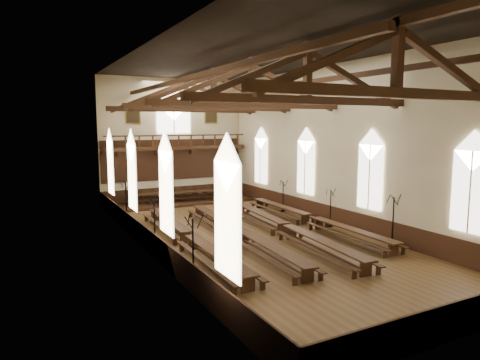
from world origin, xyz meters
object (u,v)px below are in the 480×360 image
object	(u,v)px
refectory_row_c	(287,227)
high_table	(182,193)
candelabrum_left_near	(193,263)
candelabrum_right_near	(393,231)
candelabrum_right_mid	(330,215)
dais	(182,203)
refectory_row_b	(239,231)
candelabrum_left_mid	(155,234)
candelabrum_right_far	(283,202)
candelabrum_left_far	(126,211)
refectory_row_a	(189,237)
refectory_row_d	(312,219)

from	to	relation	value
refectory_row_c	high_table	bearing A→B (deg)	98.07
candelabrum_left_near	candelabrum_right_near	world-z (taller)	candelabrum_left_near
candelabrum_right_near	candelabrum_right_mid	size ratio (longest dim) A/B	1.15
dais	high_table	xyz separation A→B (m)	(0.00, 0.00, 0.78)
refectory_row_b	candelabrum_left_near	bearing A→B (deg)	-133.96
high_table	candelabrum_left_mid	distance (m)	12.64
candelabrum_left_near	candelabrum_right_far	distance (m)	15.17
candelabrum_right_mid	candelabrum_right_near	bearing A→B (deg)	-90.00
candelabrum_left_far	candelabrum_right_mid	distance (m)	12.81
dais	candelabrum_right_far	bearing A→B (deg)	-48.66
candelabrum_left_mid	candelabrum_right_far	xyz separation A→B (m)	(11.10, 5.09, -0.13)
refectory_row_a	high_table	bearing A→B (deg)	71.55
candelabrum_left_mid	candelabrum_right_far	distance (m)	12.21
candelabrum_right_far	refectory_row_a	bearing A→B (deg)	-150.23
candelabrum_right_far	refectory_row_b	bearing A→B (deg)	-139.34
refectory_row_a	refectory_row_d	bearing A→B (deg)	3.72
dais	candelabrum_left_far	size ratio (longest dim) A/B	3.94
high_table	candelabrum_right_near	size ratio (longest dim) A/B	3.13
refectory_row_d	candelabrum_left_mid	xyz separation A→B (m)	(-10.09, -0.28, 0.32)
refectory_row_b	high_table	size ratio (longest dim) A/B	1.66
refectory_row_b	candelabrum_left_mid	bearing A→B (deg)	173.40
refectory_row_b	refectory_row_d	xyz separation A→B (m)	(5.53, 0.81, -0.02)
candelabrum_right_near	high_table	bearing A→B (deg)	108.38
high_table	candelabrum_right_far	bearing A→B (deg)	-48.66
refectory_row_a	refectory_row_d	size ratio (longest dim) A/B	1.02
refectory_row_a	candelabrum_right_far	world-z (taller)	candelabrum_right_far
candelabrum_left_far	candelabrum_right_near	world-z (taller)	candelabrum_left_far
refectory_row_c	candelabrum_left_mid	size ratio (longest dim) A/B	5.33
candelabrum_left_near	refectory_row_a	bearing A→B (deg)	70.72
candelabrum_left_mid	candelabrum_right_mid	world-z (taller)	candelabrum_left_mid
candelabrum_right_mid	candelabrum_right_far	xyz separation A→B (m)	(0.00, 5.31, -0.02)
dais	candelabrum_left_far	bearing A→B (deg)	-137.47
refectory_row_a	high_table	distance (m)	12.22
refectory_row_c	dais	distance (m)	12.46
candelabrum_right_mid	refectory_row_b	bearing A→B (deg)	-177.33
refectory_row_c	dais	world-z (taller)	refectory_row_c
refectory_row_c	high_table	distance (m)	12.45
candelabrum_left_mid	candelabrum_right_near	bearing A→B (deg)	-25.04
refectory_row_d	high_table	size ratio (longest dim) A/B	1.63
refectory_row_b	refectory_row_c	size ratio (longest dim) A/B	0.98
refectory_row_a	candelabrum_left_near	bearing A→B (deg)	-109.28
refectory_row_b	candelabrum_left_mid	distance (m)	4.60
refectory_row_a	candelabrum_left_mid	bearing A→B (deg)	171.63
dais	candelabrum_right_near	distance (m)	17.42
candelabrum_left_mid	refectory_row_c	bearing A→B (deg)	-7.71
refectory_row_a	candelabrum_right_mid	world-z (taller)	candelabrum_right_mid
candelabrum_right_near	refectory_row_c	bearing A→B (deg)	131.76
refectory_row_c	candelabrum_left_mid	distance (m)	7.43
candelabrum_left_mid	candelabrum_right_near	world-z (taller)	candelabrum_right_near
refectory_row_b	candelabrum_right_far	bearing A→B (deg)	40.66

